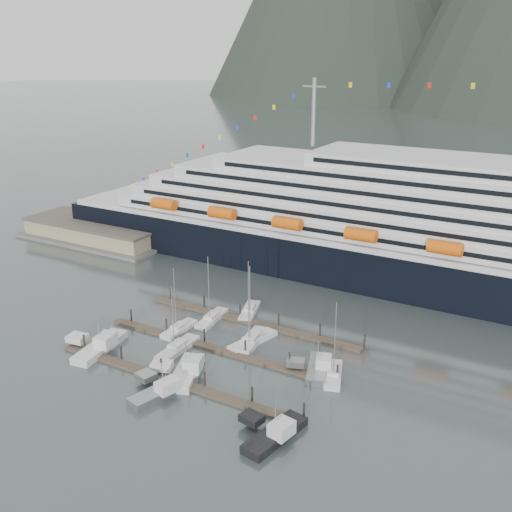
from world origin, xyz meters
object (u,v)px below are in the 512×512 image
object	(u,v)px
sailboat_b	(178,349)
trawler_d	(274,433)
cruise_ship	(474,242)
trawler_b	(186,371)
sailboat_c	(252,341)
trawler_a	(99,346)
sailboat_e	(212,319)
warehouse	(97,232)
sailboat_a	(179,329)
sailboat_f	(250,312)
sailboat_d	(253,341)
trawler_e	(317,368)
trawler_c	(163,389)
sailboat_h	(333,375)

from	to	relation	value
sailboat_b	trawler_d	distance (m)	31.32
cruise_ship	trawler_b	xyz separation A→B (m)	(-34.00, -62.29, -11.10)
sailboat_c	trawler_a	distance (m)	28.41
sailboat_c	sailboat_e	xyz separation A→B (m)	(-12.03, 4.26, -0.03)
sailboat_b	trawler_a	bearing A→B (deg)	117.03
warehouse	sailboat_c	xyz separation A→B (m)	(71.71, -33.23, -1.79)
sailboat_b	trawler_d	size ratio (longest dim) A/B	1.14
warehouse	sailboat_a	distance (m)	67.33
sailboat_f	trawler_a	bearing A→B (deg)	132.07
sailboat_c	sailboat_d	bearing A→B (deg)	-96.37
trawler_d	trawler_e	bearing A→B (deg)	16.82
sailboat_f	trawler_b	size ratio (longest dim) A/B	1.04
sailboat_d	sailboat_f	size ratio (longest dim) A/B	1.14
cruise_ship	sailboat_a	distance (m)	67.81
sailboat_c	trawler_b	bearing A→B (deg)	158.34
sailboat_a	sailboat_b	xyz separation A→B (m)	(4.59, -6.58, -0.00)
trawler_a	trawler_e	distance (m)	40.33
sailboat_c	sailboat_f	distance (m)	13.31
sailboat_b	trawler_b	world-z (taller)	sailboat_b
warehouse	sailboat_a	xyz separation A→B (m)	(56.75, -36.18, -1.82)
cruise_ship	trawler_b	size ratio (longest dim) A/B	17.46
warehouse	sailboat_a	world-z (taller)	sailboat_a
sailboat_d	sailboat_c	bearing A→B (deg)	106.12
trawler_b	trawler_c	bearing A→B (deg)	158.49
sailboat_f	sailboat_h	distance (m)	29.61
sailboat_h	trawler_a	bearing A→B (deg)	87.30
sailboat_f	sailboat_c	bearing A→B (deg)	-165.59
cruise_ship	trawler_e	distance (m)	53.32
trawler_c	trawler_d	distance (m)	21.31
sailboat_f	trawler_e	world-z (taller)	sailboat_f
sailboat_f	trawler_b	world-z (taller)	sailboat_f
sailboat_d	trawler_a	xyz separation A→B (m)	(-23.22, -16.57, 0.49)
sailboat_d	trawler_a	bearing A→B (deg)	139.22
sailboat_c	trawler_a	bearing A→B (deg)	116.89
sailboat_d	trawler_a	size ratio (longest dim) A/B	1.05
trawler_e	sailboat_a	bearing A→B (deg)	69.02
sailboat_a	sailboat_c	bearing A→B (deg)	-78.49
sailboat_e	trawler_e	distance (m)	28.33
sailboat_b	sailboat_c	size ratio (longest dim) A/B	0.82
sailboat_e	trawler_e	size ratio (longest dim) A/B	1.40
sailboat_c	sailboat_e	distance (m)	12.77
sailboat_c	sailboat_h	xyz separation A→B (m)	(18.29, -3.91, -0.02)
sailboat_e	warehouse	bearing A→B (deg)	57.99
warehouse	trawler_a	world-z (taller)	trawler_a
cruise_ship	sailboat_f	xyz separation A→B (m)	(-37.47, -34.95, -11.62)
sailboat_b	sailboat_d	distance (m)	14.20
sailboat_f	trawler_d	world-z (taller)	sailboat_f
sailboat_b	trawler_e	world-z (taller)	sailboat_b
sailboat_d	trawler_a	world-z (taller)	sailboat_d
warehouse	trawler_b	xyz separation A→B (m)	(68.02, -49.34, -1.31)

